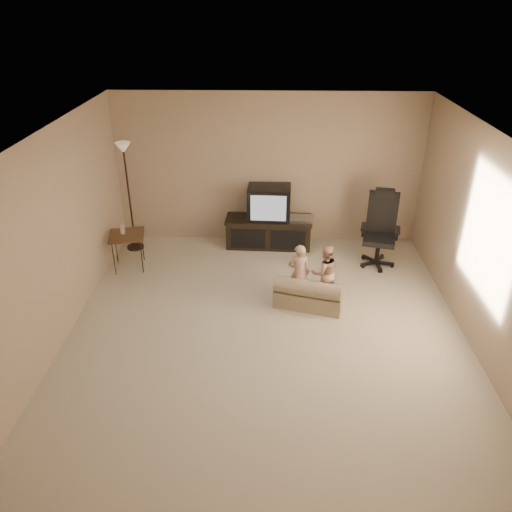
{
  "coord_description": "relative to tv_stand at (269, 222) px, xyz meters",
  "views": [
    {
      "loc": [
        0.01,
        -5.14,
        3.83
      ],
      "look_at": [
        -0.15,
        0.6,
        0.78
      ],
      "focal_mm": 35.0,
      "sensor_mm": 36.0,
      "label": 1
    }
  ],
  "objects": [
    {
      "name": "floor_lamp",
      "position": [
        -2.25,
        -0.17,
        0.88
      ],
      "size": [
        0.28,
        0.28,
        1.8
      ],
      "color": "black",
      "rests_on": "floor"
    },
    {
      "name": "floor",
      "position": [
        -0.02,
        -2.49,
        -0.43
      ],
      "size": [
        5.5,
        5.5,
        0.0
      ],
      "primitive_type": "plane",
      "color": "beige",
      "rests_on": "ground"
    },
    {
      "name": "office_chair",
      "position": [
        1.72,
        -0.59,
        -0.0
      ],
      "size": [
        0.67,
        0.69,
        1.2
      ],
      "rotation": [
        0.0,
        0.0,
        -0.24
      ],
      "color": "black",
      "rests_on": "floor"
    },
    {
      "name": "tv_stand",
      "position": [
        0.0,
        0.0,
        0.0
      ],
      "size": [
        1.47,
        0.6,
        1.04
      ],
      "rotation": [
        0.0,
        0.0,
        -0.04
      ],
      "color": "black",
      "rests_on": "floor"
    },
    {
      "name": "side_table",
      "position": [
        -2.18,
        -0.84,
        0.12
      ],
      "size": [
        0.61,
        0.61,
        0.77
      ],
      "rotation": [
        0.0,
        0.0,
        0.2
      ],
      "color": "brown",
      "rests_on": "floor"
    },
    {
      "name": "toddler_right",
      "position": [
        0.77,
        -1.66,
        -0.02
      ],
      "size": [
        0.45,
        0.31,
        0.83
      ],
      "primitive_type": "imported",
      "rotation": [
        0.0,
        0.0,
        3.38
      ],
      "color": "tan",
      "rests_on": "floor"
    },
    {
      "name": "toddler_left",
      "position": [
        0.41,
        -1.68,
        -0.01
      ],
      "size": [
        0.32,
        0.25,
        0.85
      ],
      "primitive_type": "imported",
      "rotation": [
        0.0,
        0.0,
        3.2
      ],
      "color": "tan",
      "rests_on": "floor"
    },
    {
      "name": "room_shell",
      "position": [
        -0.02,
        -2.49,
        1.09
      ],
      "size": [
        5.5,
        5.5,
        5.5
      ],
      "color": "silver",
      "rests_on": "floor"
    },
    {
      "name": "child_sofa",
      "position": [
        0.55,
        -1.85,
        -0.25
      ],
      "size": [
        1.02,
        0.74,
        0.45
      ],
      "rotation": [
        0.0,
        0.0,
        -0.26
      ],
      "color": "tan",
      "rests_on": "floor"
    }
  ]
}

